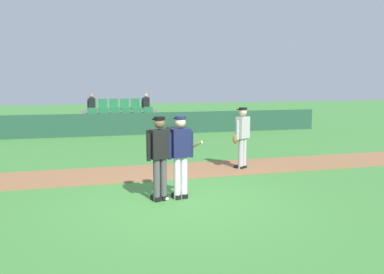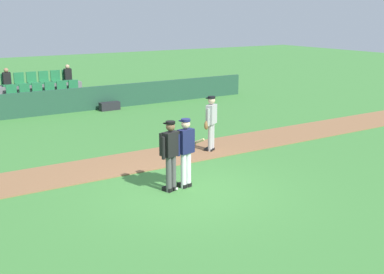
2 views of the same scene
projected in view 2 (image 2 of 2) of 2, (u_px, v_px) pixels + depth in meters
name	position (u px, v px, depth m)	size (l,w,h in m)	color
ground_plane	(188.00, 191.00, 12.05)	(80.00, 80.00, 0.00)	#42843A
infield_dirt_path	(137.00, 161.00, 14.37)	(28.00, 1.94, 0.03)	#936642
dugout_fence	(52.00, 102.00, 20.91)	(20.00, 0.16, 1.04)	#234C38
stadium_bleachers	(42.00, 98.00, 22.11)	(3.90, 2.10, 1.90)	slate
batter_navy_jersey	(186.00, 150.00, 12.07)	(0.73, 0.73, 1.76)	white
umpire_home_plate	(170.00, 152.00, 11.80)	(0.57, 0.39, 1.76)	#4C4C4C
runner_grey_jersey	(211.00, 122.00, 15.21)	(0.63, 0.44, 1.76)	#B2B2B2
baseball	(177.00, 189.00, 12.07)	(0.07, 0.07, 0.07)	white
equipment_bag	(110.00, 106.00, 21.90)	(0.90, 0.36, 0.36)	#232328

